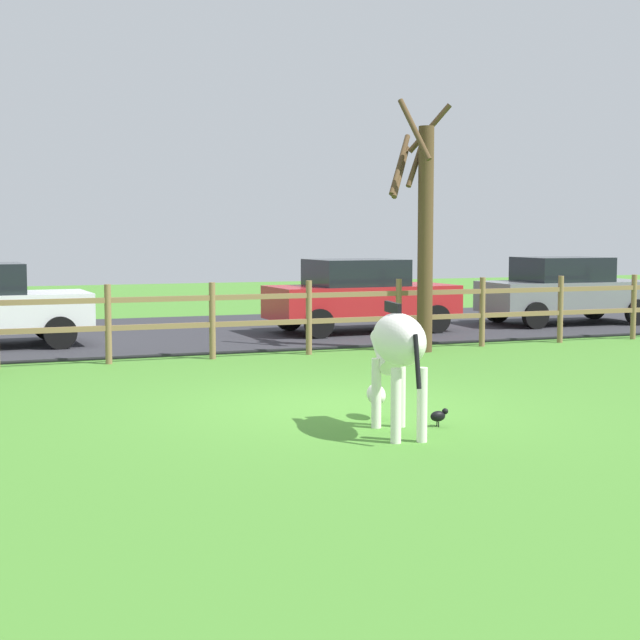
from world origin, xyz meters
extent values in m
plane|color=#47842D|center=(0.00, 0.00, 0.00)|extent=(60.00, 60.00, 0.00)
cube|color=#2D2D33|center=(0.00, 9.30, 0.03)|extent=(28.00, 7.40, 0.05)
cylinder|color=olive|center=(-2.16, 5.00, 0.66)|extent=(0.11, 0.11, 1.32)
cylinder|color=olive|center=(-0.39, 5.00, 0.66)|extent=(0.11, 0.11, 1.32)
cylinder|color=olive|center=(1.38, 5.00, 0.66)|extent=(0.11, 0.11, 1.32)
cylinder|color=olive|center=(3.14, 5.00, 0.66)|extent=(0.11, 0.11, 1.32)
cylinder|color=olive|center=(4.91, 5.00, 0.66)|extent=(0.11, 0.11, 1.32)
cylinder|color=olive|center=(6.68, 5.00, 0.66)|extent=(0.11, 0.11, 1.32)
cylinder|color=olive|center=(8.45, 5.00, 0.66)|extent=(0.11, 0.11, 1.32)
cube|color=olive|center=(-0.39, 5.00, 0.60)|extent=(21.22, 0.06, 0.09)
cube|color=olive|center=(-0.39, 5.00, 1.06)|extent=(21.22, 0.06, 0.09)
cylinder|color=#513A23|center=(3.50, 4.63, 2.04)|extent=(0.28, 0.28, 4.08)
cylinder|color=#513A23|center=(3.71, 4.93, 4.08)|extent=(0.71, 0.55, 0.89)
cylinder|color=#513A23|center=(3.13, 4.96, 3.41)|extent=(0.78, 0.85, 1.18)
cylinder|color=#513A23|center=(3.38, 4.83, 3.41)|extent=(0.52, 0.36, 0.86)
cylinder|color=#513A23|center=(3.19, 4.50, 3.99)|extent=(0.40, 0.73, 1.14)
cylinder|color=#513A23|center=(3.13, 4.93, 3.27)|extent=(0.72, 0.84, 1.01)
ellipsoid|color=white|center=(-0.08, -1.79, 1.03)|extent=(0.68, 1.30, 0.56)
cylinder|color=white|center=(-0.16, -1.38, 0.39)|extent=(0.11, 0.11, 0.78)
cylinder|color=white|center=(0.12, -1.42, 0.39)|extent=(0.11, 0.11, 0.78)
cylinder|color=white|center=(-0.29, -2.17, 0.39)|extent=(0.11, 0.11, 0.78)
cylinder|color=white|center=(-0.01, -2.21, 0.39)|extent=(0.11, 0.11, 0.78)
cylinder|color=white|center=(0.00, -1.27, 0.84)|extent=(0.33, 0.62, 0.51)
ellipsoid|color=white|center=(0.07, -0.86, 0.28)|extent=(0.27, 0.47, 0.24)
cube|color=black|center=(-0.04, -1.55, 1.35)|extent=(0.13, 0.56, 0.12)
cylinder|color=black|center=(-0.20, -2.46, 0.88)|extent=(0.08, 0.20, 0.54)
cylinder|color=black|center=(0.51, -1.55, 0.03)|extent=(0.01, 0.01, 0.06)
cylinder|color=black|center=(0.51, -1.59, 0.03)|extent=(0.01, 0.01, 0.06)
ellipsoid|color=black|center=(0.51, -1.57, 0.12)|extent=(0.18, 0.10, 0.12)
sphere|color=black|center=(0.60, -1.57, 0.17)|extent=(0.07, 0.07, 0.07)
cube|color=red|center=(3.64, 7.88, 0.70)|extent=(4.06, 1.84, 0.70)
cube|color=black|center=(3.49, 7.87, 1.33)|extent=(1.95, 1.63, 0.56)
cylinder|color=black|center=(4.96, 8.77, 0.35)|extent=(0.61, 0.20, 0.60)
cylinder|color=black|center=(5.02, 7.07, 0.35)|extent=(0.61, 0.20, 0.60)
cylinder|color=black|center=(2.26, 8.68, 0.35)|extent=(0.61, 0.20, 0.60)
cylinder|color=black|center=(2.32, 6.98, 0.35)|extent=(0.61, 0.20, 0.60)
cylinder|color=black|center=(-2.81, 8.69, 0.35)|extent=(0.61, 0.21, 0.60)
cylinder|color=black|center=(-2.74, 6.99, 0.35)|extent=(0.61, 0.21, 0.60)
cube|color=slate|center=(8.86, 7.89, 0.70)|extent=(4.05, 1.82, 0.70)
cube|color=black|center=(8.71, 7.90, 1.33)|extent=(1.95, 1.62, 0.56)
cylinder|color=black|center=(10.24, 8.70, 0.35)|extent=(0.61, 0.20, 0.60)
cylinder|color=black|center=(10.19, 7.00, 0.35)|extent=(0.61, 0.20, 0.60)
cylinder|color=black|center=(7.54, 8.78, 0.35)|extent=(0.61, 0.20, 0.60)
cylinder|color=black|center=(7.49, 7.08, 0.35)|extent=(0.61, 0.20, 0.60)
camera|label=1|loc=(-4.48, -11.02, 2.16)|focal=53.94mm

